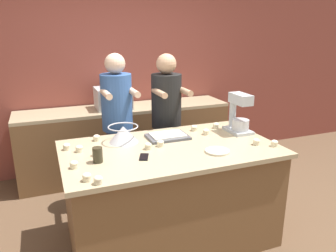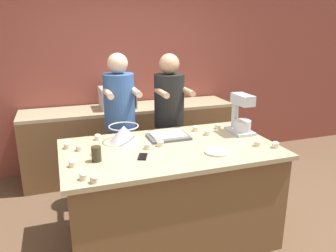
{
  "view_description": "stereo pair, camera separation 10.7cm",
  "coord_description": "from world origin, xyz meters",
  "px_view_note": "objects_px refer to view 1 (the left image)",
  "views": [
    {
      "loc": [
        -1.02,
        -2.55,
        1.95
      ],
      "look_at": [
        0.0,
        0.05,
        1.11
      ],
      "focal_mm": 35.0,
      "sensor_mm": 36.0,
      "label": 1
    },
    {
      "loc": [
        -0.92,
        -2.58,
        1.95
      ],
      "look_at": [
        0.0,
        0.05,
        1.11
      ],
      "focal_mm": 35.0,
      "sensor_mm": 36.0,
      "label": 2
    }
  ],
  "objects_px": {
    "cupcake_11": "(96,152)",
    "microwave_oven": "(113,98)",
    "cupcake_8": "(98,180)",
    "cupcake_13": "(216,125)",
    "cupcake_6": "(206,132)",
    "cupcake_12": "(97,138)",
    "cupcake_2": "(74,164)",
    "cupcake_7": "(87,177)",
    "small_plate": "(217,151)",
    "person_left": "(118,128)",
    "person_right": "(166,124)",
    "cupcake_10": "(194,128)",
    "stand_mixer": "(239,115)",
    "cupcake_5": "(160,143)",
    "cupcake_9": "(256,142)",
    "drinking_glass": "(98,155)",
    "cupcake_1": "(148,146)",
    "cell_phone": "(144,157)",
    "cupcake_4": "(79,148)",
    "baking_tray": "(168,136)",
    "mixing_bowl": "(123,134)",
    "cupcake_3": "(67,147)",
    "cupcake_0": "(274,143)"
  },
  "relations": [
    {
      "from": "drinking_glass",
      "to": "cupcake_9",
      "type": "distance_m",
      "value": 1.41
    },
    {
      "from": "cupcake_2",
      "to": "cupcake_3",
      "type": "relative_size",
      "value": 1.0
    },
    {
      "from": "drinking_glass",
      "to": "cupcake_0",
      "type": "distance_m",
      "value": 1.55
    },
    {
      "from": "cupcake_7",
      "to": "cupcake_8",
      "type": "xyz_separation_m",
      "value": [
        0.07,
        -0.07,
        0.0
      ]
    },
    {
      "from": "cupcake_2",
      "to": "cupcake_4",
      "type": "height_order",
      "value": "same"
    },
    {
      "from": "cupcake_8",
      "to": "microwave_oven",
      "type": "bearing_deg",
      "value": 75.02
    },
    {
      "from": "stand_mixer",
      "to": "cupcake_13",
      "type": "bearing_deg",
      "value": 126.41
    },
    {
      "from": "small_plate",
      "to": "cupcake_11",
      "type": "relative_size",
      "value": 3.37
    },
    {
      "from": "drinking_glass",
      "to": "cupcake_9",
      "type": "height_order",
      "value": "drinking_glass"
    },
    {
      "from": "cupcake_5",
      "to": "stand_mixer",
      "type": "bearing_deg",
      "value": 6.98
    },
    {
      "from": "cupcake_8",
      "to": "cupcake_11",
      "type": "distance_m",
      "value": 0.53
    },
    {
      "from": "cupcake_1",
      "to": "cupcake_6",
      "type": "relative_size",
      "value": 1.0
    },
    {
      "from": "cupcake_10",
      "to": "cupcake_12",
      "type": "xyz_separation_m",
      "value": [
        -0.99,
        0.05,
        0.0
      ]
    },
    {
      "from": "cupcake_13",
      "to": "cupcake_7",
      "type": "bearing_deg",
      "value": -152.07
    },
    {
      "from": "cupcake_1",
      "to": "person_right",
      "type": "bearing_deg",
      "value": 59.19
    },
    {
      "from": "cupcake_8",
      "to": "stand_mixer",
      "type": "bearing_deg",
      "value": 22.86
    },
    {
      "from": "cupcake_8",
      "to": "cupcake_4",
      "type": "bearing_deg",
      "value": 94.04
    },
    {
      "from": "cupcake_3",
      "to": "cupcake_11",
      "type": "relative_size",
      "value": 1.0
    },
    {
      "from": "baking_tray",
      "to": "cupcake_13",
      "type": "height_order",
      "value": "cupcake_13"
    },
    {
      "from": "cupcake_2",
      "to": "stand_mixer",
      "type": "bearing_deg",
      "value": 10.79
    },
    {
      "from": "cupcake_2",
      "to": "cupcake_7",
      "type": "bearing_deg",
      "value": -77.01
    },
    {
      "from": "cupcake_6",
      "to": "cupcake_1",
      "type": "bearing_deg",
      "value": -164.99
    },
    {
      "from": "baking_tray",
      "to": "cupcake_10",
      "type": "bearing_deg",
      "value": 19.29
    },
    {
      "from": "cupcake_6",
      "to": "cupcake_12",
      "type": "relative_size",
      "value": 1.0
    },
    {
      "from": "cell_phone",
      "to": "cupcake_1",
      "type": "relative_size",
      "value": 2.57
    },
    {
      "from": "cupcake_9",
      "to": "cupcake_12",
      "type": "xyz_separation_m",
      "value": [
        -1.33,
        0.64,
        0.0
      ]
    },
    {
      "from": "cupcake_8",
      "to": "cupcake_13",
      "type": "xyz_separation_m",
      "value": [
        1.38,
        0.84,
        0.0
      ]
    },
    {
      "from": "person_left",
      "to": "cupcake_12",
      "type": "height_order",
      "value": "person_left"
    },
    {
      "from": "cupcake_4",
      "to": "cupcake_7",
      "type": "relative_size",
      "value": 1.0
    },
    {
      "from": "cell_phone",
      "to": "cupcake_5",
      "type": "bearing_deg",
      "value": 42.66
    },
    {
      "from": "cupcake_7",
      "to": "cupcake_11",
      "type": "relative_size",
      "value": 1.0
    },
    {
      "from": "microwave_oven",
      "to": "cupcake_13",
      "type": "bearing_deg",
      "value": -56.75
    },
    {
      "from": "drinking_glass",
      "to": "cupcake_11",
      "type": "height_order",
      "value": "drinking_glass"
    },
    {
      "from": "cupcake_11",
      "to": "microwave_oven",
      "type": "bearing_deg",
      "value": 72.83
    },
    {
      "from": "person_right",
      "to": "cupcake_8",
      "type": "relative_size",
      "value": 27.04
    },
    {
      "from": "cupcake_0",
      "to": "cupcake_2",
      "type": "relative_size",
      "value": 1.0
    },
    {
      "from": "cupcake_5",
      "to": "cupcake_2",
      "type": "bearing_deg",
      "value": -164.97
    },
    {
      "from": "microwave_oven",
      "to": "cupcake_11",
      "type": "relative_size",
      "value": 7.11
    },
    {
      "from": "cell_phone",
      "to": "cupcake_6",
      "type": "bearing_deg",
      "value": 24.88
    },
    {
      "from": "cupcake_6",
      "to": "cupcake_9",
      "type": "distance_m",
      "value": 0.52
    },
    {
      "from": "mixing_bowl",
      "to": "cupcake_1",
      "type": "xyz_separation_m",
      "value": [
        0.16,
        -0.26,
        -0.05
      ]
    },
    {
      "from": "cupcake_9",
      "to": "small_plate",
      "type": "bearing_deg",
      "value": -175.54
    },
    {
      "from": "cupcake_7",
      "to": "baking_tray",
      "type": "bearing_deg",
      "value": 37.32
    },
    {
      "from": "cupcake_7",
      "to": "cupcake_10",
      "type": "relative_size",
      "value": 1.0
    },
    {
      "from": "cell_phone",
      "to": "cupcake_2",
      "type": "distance_m",
      "value": 0.56
    },
    {
      "from": "mixing_bowl",
      "to": "cupcake_13",
      "type": "distance_m",
      "value": 1.02
    },
    {
      "from": "drinking_glass",
      "to": "cupcake_12",
      "type": "height_order",
      "value": "drinking_glass"
    },
    {
      "from": "cupcake_5",
      "to": "cupcake_11",
      "type": "xyz_separation_m",
      "value": [
        -0.57,
        -0.02,
        0.0
      ]
    },
    {
      "from": "cupcake_5",
      "to": "cupcake_10",
      "type": "bearing_deg",
      "value": 32.63
    },
    {
      "from": "stand_mixer",
      "to": "cupcake_13",
      "type": "distance_m",
      "value": 0.28
    }
  ]
}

